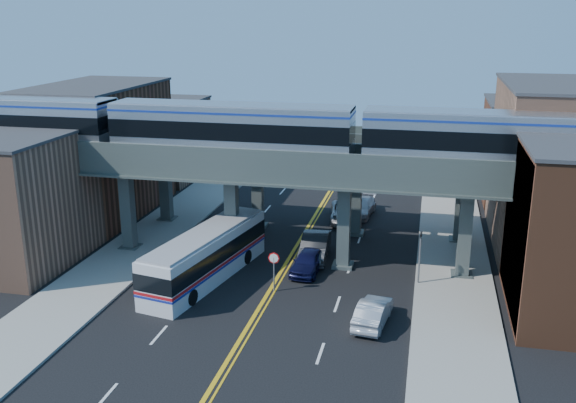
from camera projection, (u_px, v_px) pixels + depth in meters
The scene contains 20 objects.
ground at pixel (257, 311), 37.98m from camera, with size 120.00×120.00×0.00m, color black.
sidewalk_west at pixel (148, 239), 49.72m from camera, with size 5.00×70.00×0.16m, color gray.
sidewalk_east at pixel (453, 264), 44.90m from camera, with size 5.00×70.00×0.16m, color gray.
building_west_a at pixel (13, 201), 44.32m from camera, with size 8.00×10.00×9.00m, color #94654C.
building_west_b at pixel (98, 151), 55.26m from camera, with size 8.00×14.00×11.00m, color brown.
building_west_c at pixel (160, 140), 67.84m from camera, with size 8.00×10.00×8.00m, color #94654C.
building_east_b at pixel (554, 167), 47.36m from camera, with size 8.00×14.00×12.00m, color #94654C.
building_east_c at pixel (529, 151), 59.95m from camera, with size 8.00×10.00×9.00m, color brown.
mural_panel at pixel (515, 232), 37.32m from camera, with size 0.10×9.50×9.50m, color teal.
elevated_viaduct_near at pixel (287, 173), 43.62m from camera, with size 52.00×3.60×7.40m.
elevated_viaduct_far at pixel (306, 152), 50.17m from camera, with size 52.00×3.60×7.40m.
transit_train at pixel (231, 128), 43.59m from camera, with size 51.26×3.22×3.76m.
stop_sign at pixel (274, 265), 40.22m from camera, with size 0.76×0.09×2.63m.
traffic_signal at pixel (420, 252), 41.01m from camera, with size 0.15×0.18×4.10m.
transit_bus at pixel (206, 256), 42.21m from camera, with size 4.96×12.43×3.13m.
car_lane_a at pixel (308, 261), 43.54m from camera, with size 1.78×4.43×1.51m, color #0F1138.
car_lane_b at pixel (315, 247), 45.95m from camera, with size 1.86×5.34×1.76m, color #2E2F31.
car_lane_c at pixel (346, 212), 54.19m from camera, with size 2.54×5.50×1.53m, color #B9B9BB.
car_lane_d at pixel (361, 207), 55.72m from camera, with size 2.04×5.01×1.45m, color #B1B0B5.
car_parked_curb at pixel (373, 312), 36.25m from camera, with size 1.53×4.39×1.45m, color #A6A6AB.
Camera 1 is at (9.34, -33.31, 17.06)m, focal length 40.00 mm.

